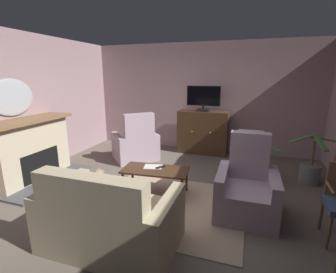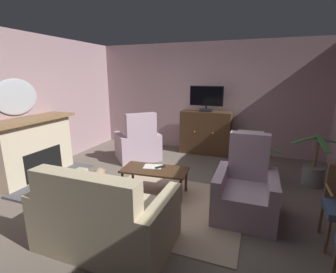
% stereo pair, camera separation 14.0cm
% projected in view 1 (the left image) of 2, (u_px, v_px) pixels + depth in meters
% --- Properties ---
extents(ground_plane, '(6.29, 6.29, 0.04)m').
position_uv_depth(ground_plane, '(164.00, 199.00, 3.91)').
color(ground_plane, '#665B51').
extents(wall_back, '(6.29, 0.10, 2.70)m').
position_uv_depth(wall_back, '(201.00, 98.00, 6.23)').
color(wall_back, gray).
rests_on(wall_back, ground_plane).
extents(wall_left, '(0.10, 6.29, 2.70)m').
position_uv_depth(wall_left, '(15.00, 107.00, 4.47)').
color(wall_left, gray).
rests_on(wall_left, ground_plane).
extents(rug_central, '(2.18, 1.87, 0.01)m').
position_uv_depth(rug_central, '(170.00, 205.00, 3.68)').
color(rug_central, tan).
rests_on(rug_central, ground_plane).
extents(fireplace, '(0.96, 1.67, 1.16)m').
position_uv_depth(fireplace, '(30.00, 151.00, 4.47)').
color(fireplace, '#4C4C51').
rests_on(fireplace, ground_plane).
extents(wall_mirror_oval, '(0.06, 0.89, 0.65)m').
position_uv_depth(wall_mirror_oval, '(12.00, 97.00, 4.31)').
color(wall_mirror_oval, '#B2B7BF').
extents(tv_cabinet, '(1.22, 0.46, 1.06)m').
position_uv_depth(tv_cabinet, '(203.00, 133.00, 6.08)').
color(tv_cabinet, black).
rests_on(tv_cabinet, ground_plane).
extents(television, '(0.80, 0.20, 0.61)m').
position_uv_depth(television, '(203.00, 98.00, 5.81)').
color(television, black).
rests_on(television, tv_cabinet).
extents(coffee_table, '(1.11, 0.60, 0.43)m').
position_uv_depth(coffee_table, '(155.00, 172.00, 3.97)').
color(coffee_table, '#422B19').
rests_on(coffee_table, ground_plane).
extents(tv_remote, '(0.14, 0.17, 0.02)m').
position_uv_depth(tv_remote, '(161.00, 167.00, 4.01)').
color(tv_remote, black).
rests_on(tv_remote, coffee_table).
extents(folded_newspaper, '(0.34, 0.28, 0.01)m').
position_uv_depth(folded_newspaper, '(153.00, 167.00, 4.06)').
color(folded_newspaper, silver).
rests_on(folded_newspaper, coffee_table).
extents(sofa_floral, '(1.49, 0.90, 0.99)m').
position_uv_depth(sofa_floral, '(109.00, 220.00, 2.73)').
color(sofa_floral, tan).
rests_on(sofa_floral, ground_plane).
extents(armchair_beside_cabinet, '(0.81, 0.86, 1.14)m').
position_uv_depth(armchair_beside_cabinet, '(246.00, 190.00, 3.42)').
color(armchair_beside_cabinet, '#AD93A3').
rests_on(armchair_beside_cabinet, ground_plane).
extents(armchair_angled_to_table, '(1.24, 1.23, 1.12)m').
position_uv_depth(armchair_angled_to_table, '(136.00, 145.00, 5.62)').
color(armchair_angled_to_table, '#AD93A3').
rests_on(armchair_angled_to_table, ground_plane).
extents(potted_plant_leafy_by_curtain, '(0.77, 0.73, 0.75)m').
position_uv_depth(potted_plant_leafy_by_curtain, '(254.00, 170.00, 4.50)').
color(potted_plant_leafy_by_curtain, '#3D4C5B').
rests_on(potted_plant_leafy_by_curtain, ground_plane).
extents(potted_plant_small_fern_corner, '(0.76, 0.81, 0.92)m').
position_uv_depth(potted_plant_small_fern_corner, '(310.00, 171.00, 4.40)').
color(potted_plant_small_fern_corner, slate).
rests_on(potted_plant_small_fern_corner, ground_plane).
extents(cat, '(0.34, 0.66, 0.23)m').
position_uv_depth(cat, '(98.00, 176.00, 4.50)').
color(cat, '#937A5B').
rests_on(cat, ground_plane).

